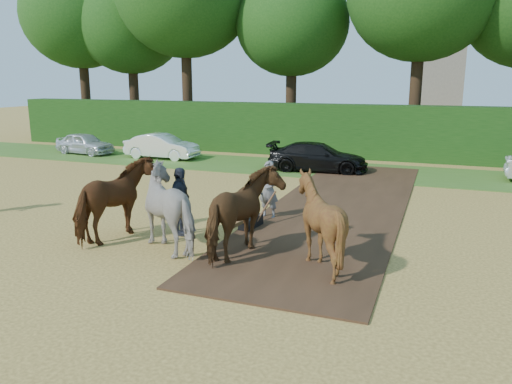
# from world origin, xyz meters

# --- Properties ---
(ground) EXTENTS (120.00, 120.00, 0.00)m
(ground) POSITION_xyz_m (0.00, 0.00, 0.00)
(ground) COLOR gold
(ground) RESTS_ON ground
(earth_strip) EXTENTS (4.50, 17.00, 0.05)m
(earth_strip) POSITION_xyz_m (1.50, 7.00, 0.03)
(earth_strip) COLOR #472D1C
(earth_strip) RESTS_ON ground
(grass_verge) EXTENTS (50.00, 5.00, 0.03)m
(grass_verge) POSITION_xyz_m (0.00, 14.00, 0.01)
(grass_verge) COLOR #38601E
(grass_verge) RESTS_ON ground
(hedgerow) EXTENTS (46.00, 1.60, 3.00)m
(hedgerow) POSITION_xyz_m (0.00, 18.50, 1.50)
(hedgerow) COLOR #14380F
(hedgerow) RESTS_ON ground
(spectator_far) EXTENTS (0.58, 1.20, 1.98)m
(spectator_far) POSITION_xyz_m (-2.17, 2.14, 0.99)
(spectator_far) COLOR #2A2D38
(spectator_far) RESTS_ON ground
(plough_team) EXTENTS (7.53, 5.25, 2.25)m
(plough_team) POSITION_xyz_m (-0.68, 1.17, 1.11)
(plough_team) COLOR #5C2C17
(plough_team) RESTS_ON ground
(parked_cars) EXTENTS (34.93, 2.77, 1.47)m
(parked_cars) POSITION_xyz_m (2.75, 13.82, 0.71)
(parked_cars) COLOR silver
(parked_cars) RESTS_ON ground
(treeline) EXTENTS (48.70, 10.60, 14.21)m
(treeline) POSITION_xyz_m (-1.69, 21.69, 8.97)
(treeline) COLOR #382616
(treeline) RESTS_ON ground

